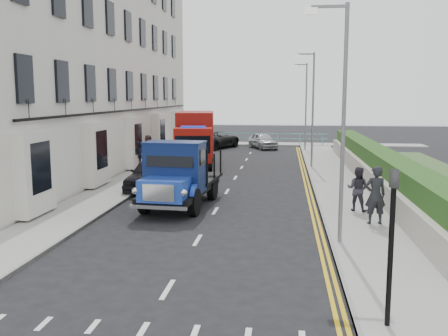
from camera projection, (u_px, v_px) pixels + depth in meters
ground at (207, 224)px, 17.36m from camera, size 120.00×120.00×0.00m
pavement_west at (137, 178)px, 26.81m from camera, size 2.40×38.00×0.12m
pavement_east at (336, 182)px, 25.56m from camera, size 2.60×38.00×0.12m
promenade at (256, 144)px, 45.85m from camera, size 30.00×2.50×0.12m
sea_plane at (267, 125)px, 76.31m from camera, size 120.00×120.00×0.00m
terrace_west at (85, 50)px, 30.23m from camera, size 6.31×30.20×14.25m
garden_east at (375, 166)px, 25.22m from camera, size 1.45×28.00×1.75m
seafront_railing at (255, 139)px, 44.98m from camera, size 13.00×0.08×1.11m
lamp_near at (340, 111)px, 14.33m from camera, size 1.23×0.18×7.00m
lamp_mid at (311, 103)px, 30.05m from camera, size 1.23×0.18×7.00m
lamp_far at (305, 101)px, 39.87m from camera, size 1.23×0.18×7.00m
traffic_signal at (392, 225)px, 9.15m from camera, size 0.16×0.20×3.10m
bedford_lorry at (176, 179)px, 19.44m from camera, size 2.62×5.74×2.64m
red_lorry at (195, 138)px, 31.40m from camera, size 3.06×6.76×3.42m
parked_car_front at (152, 174)px, 23.70m from camera, size 1.92×4.44×1.49m
parked_car_mid at (187, 165)px, 27.10m from camera, size 1.58×4.32×1.42m
parked_car_rear at (186, 155)px, 31.70m from camera, size 2.33×5.01×1.42m
seafront_car_left at (215, 139)px, 42.70m from camera, size 4.38×5.89×1.49m
seafront_car_right at (263, 141)px, 42.32m from camera, size 2.99×4.20×1.33m
pedestrian_east_near at (375, 195)px, 16.77m from camera, size 0.79×0.58×1.98m
pedestrian_east_far at (358, 189)px, 18.73m from camera, size 1.00×0.91×1.67m
pedestrian_west_near at (139, 155)px, 29.72m from camera, size 0.98×0.51×1.59m
pedestrian_west_far at (148, 150)px, 31.67m from camera, size 1.08×0.92×1.86m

